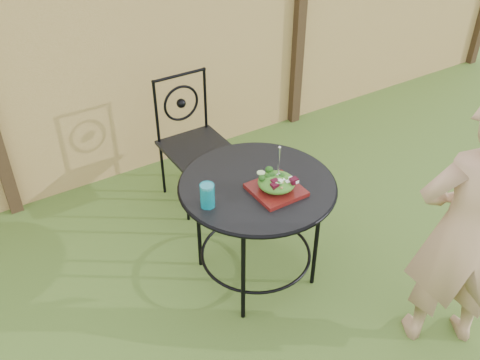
{
  "coord_description": "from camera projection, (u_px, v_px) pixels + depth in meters",
  "views": [
    {
      "loc": [
        -1.55,
        -1.42,
        2.53
      ],
      "look_at": [
        -0.23,
        0.68,
        0.75
      ],
      "focal_mm": 40.0,
      "sensor_mm": 36.0,
      "label": 1
    }
  ],
  "objects": [
    {
      "name": "patio_chair",
      "position": [
        193.0,
        138.0,
        3.91
      ],
      "size": [
        0.46,
        0.46,
        0.95
      ],
      "color": "black",
      "rests_on": "ground"
    },
    {
      "name": "patio_table",
      "position": [
        257.0,
        202.0,
        3.15
      ],
      "size": [
        0.92,
        0.92,
        0.72
      ],
      "color": "black",
      "rests_on": "ground"
    },
    {
      "name": "drinking_glass",
      "position": [
        207.0,
        195.0,
        2.86
      ],
      "size": [
        0.08,
        0.08,
        0.14
      ],
      "primitive_type": "cylinder",
      "color": "#0B7886",
      "rests_on": "patio_table"
    },
    {
      "name": "fence",
      "position": [
        160.0,
        52.0,
        4.08
      ],
      "size": [
        8.0,
        0.12,
        1.9
      ],
      "color": "tan",
      "rests_on": "ground"
    },
    {
      "name": "salad_plate",
      "position": [
        276.0,
        190.0,
        3.0
      ],
      "size": [
        0.27,
        0.27,
        0.02
      ],
      "primitive_type": "cube",
      "color": "#4B0A0F",
      "rests_on": "patio_table"
    },
    {
      "name": "diner",
      "position": [
        466.0,
        231.0,
        2.67
      ],
      "size": [
        0.67,
        0.6,
        1.54
      ],
      "primitive_type": "imported",
      "rotation": [
        0.0,
        0.0,
        2.62
      ],
      "color": "tan",
      "rests_on": "ground"
    },
    {
      "name": "salad",
      "position": [
        276.0,
        182.0,
        2.97
      ],
      "size": [
        0.21,
        0.21,
        0.08
      ],
      "primitive_type": "ellipsoid",
      "color": "#235614",
      "rests_on": "salad_plate"
    },
    {
      "name": "ground",
      "position": [
        335.0,
        330.0,
        3.12
      ],
      "size": [
        60.0,
        60.0,
        0.0
      ],
      "primitive_type": "plane",
      "color": "#304B18",
      "rests_on": "ground"
    },
    {
      "name": "fork",
      "position": [
        279.0,
        162.0,
        2.9
      ],
      "size": [
        0.01,
        0.01,
        0.18
      ],
      "primitive_type": "cylinder",
      "color": "silver",
      "rests_on": "salad"
    }
  ]
}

